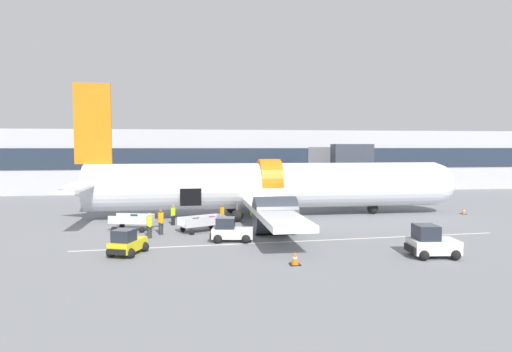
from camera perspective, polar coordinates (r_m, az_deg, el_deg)
name	(u,v)px	position (r m, az deg, el deg)	size (l,w,h in m)	color
ground_plane	(283,229)	(33.94, 3.35, -6.58)	(500.00, 500.00, 0.00)	slate
apron_marking_line	(300,241)	(29.57, 5.47, -8.11)	(27.88, 1.88, 0.01)	silver
terminal_strip	(236,160)	(66.14, -2.47, 2.02)	(85.45, 12.71, 8.26)	#B2B2B7
jet_bridge_stub	(338,161)	(47.97, 10.22, 1.81)	(3.76, 11.29, 6.29)	#4C4C51
airplane	(264,187)	(39.51, 0.99, -1.33)	(34.77, 30.75, 11.20)	white
baggage_tug_lead	(127,244)	(26.74, -15.84, -8.16)	(2.23, 2.77, 1.48)	yellow
baggage_tug_mid	(431,243)	(27.01, 21.06, -7.86)	(2.77, 2.32, 1.78)	silver
baggage_tug_rear	(231,231)	(29.30, -3.19, -6.93)	(2.86, 2.02, 1.54)	silver
baggage_cart_loading	(203,224)	(32.96, -6.59, -5.96)	(4.07, 2.73, 1.08)	#B7BABF
baggage_cart_queued	(134,222)	(34.16, -15.03, -5.63)	(3.93, 2.35, 1.17)	silver
ground_crew_loader_a	(222,214)	(35.67, -4.28, -4.75)	(0.40, 0.54, 1.55)	black
ground_crew_loader_b	(173,214)	(35.83, -10.33, -4.75)	(0.49, 0.53, 1.57)	black
ground_crew_driver	(161,221)	(32.12, -11.81, -5.56)	(0.50, 0.61, 1.76)	#2D2D33
ground_crew_supervisor	(149,225)	(31.10, -13.17, -5.97)	(0.46, 0.58, 1.67)	#2D2D33
ground_crew_helper	(253,214)	(35.31, -0.32, -4.81)	(0.53, 0.49, 1.58)	#2D2D33
safety_cone_nose	(464,211)	(45.12, 24.52, -4.01)	(0.49, 0.49, 0.57)	black
safety_cone_engine_left	(295,259)	(23.76, 4.89, -10.27)	(0.56, 0.56, 0.67)	black
safety_cone_wingtip	(291,227)	(32.57, 4.34, -6.40)	(0.54, 0.54, 0.74)	black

